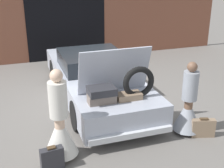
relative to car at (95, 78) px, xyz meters
The scene contains 7 objects.
ground_plane 0.55m from the car, 91.38° to the left, with size 40.00×40.00×0.00m, color slate.
garage_wall_back 3.85m from the car, 90.00° to the left, with size 12.00×0.14×2.80m.
car is the anchor object (origin of this frame).
person_left 2.72m from the car, 119.13° to the right, with size 0.62×0.62×1.71m.
person_right 2.68m from the car, 60.39° to the right, with size 0.59×0.59×1.55m.
suitcase_beside_left_person 3.13m from the car, 119.61° to the right, with size 0.41×0.19×0.45m.
suitcase_beside_right_person 3.04m from the car, 59.22° to the right, with size 0.49×0.26×0.42m.
Camera 1 is at (-2.00, -7.30, 3.38)m, focal length 50.00 mm.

